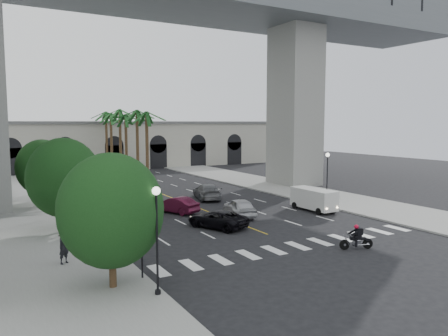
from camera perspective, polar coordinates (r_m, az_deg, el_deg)
ground at (r=31.55m, az=7.86°, el=-9.39°), size 140.00×140.00×0.00m
sidewalk_left at (r=40.09m, az=-24.00°, el=-6.42°), size 8.00×100.00×0.15m
sidewalk_right at (r=52.20m, az=10.90°, el=-3.22°), size 8.00×100.00×0.15m
median at (r=65.32m, az=-12.90°, el=-1.40°), size 2.00×24.00×0.20m
pier_building at (r=81.33m, az=-16.45°, el=2.89°), size 71.00×10.50×8.50m
bridge at (r=52.07m, az=-4.24°, el=17.25°), size 75.00×13.00×26.00m
palm_a at (r=55.30m, az=-10.09°, el=6.69°), size 3.20×3.20×10.30m
palm_b at (r=59.11m, az=-11.31°, el=6.89°), size 3.20×3.20×10.60m
palm_c at (r=62.82m, az=-12.73°, el=6.38°), size 3.20×3.20×10.10m
palm_d at (r=66.77m, az=-13.47°, el=6.96°), size 3.20×3.20×10.90m
palm_e at (r=70.54m, az=-14.57°, el=6.50°), size 3.20×3.20×10.40m
palm_f at (r=74.49m, az=-15.16°, el=6.66°), size 3.20×3.20×10.70m
street_tree_near at (r=22.22m, az=-14.53°, el=-5.40°), size 5.20×5.20×6.89m
street_tree_mid at (r=34.77m, az=-20.18°, el=-1.19°), size 5.44×5.44×7.21m
street_tree_far at (r=46.61m, az=-22.63°, el=0.07°), size 5.04×5.04×6.68m
lamp_post_left_near at (r=21.02m, az=-8.76°, el=-8.17°), size 0.40×0.40×5.35m
lamp_post_left_far at (r=41.03m, az=-19.33°, el=-1.51°), size 0.40×0.40×5.35m
lamp_post_right at (r=44.22m, az=13.33°, el=-0.81°), size 0.40×0.40×5.35m
traffic_signal_near at (r=23.50m, az=-10.71°, el=-8.47°), size 0.25×0.18×3.65m
traffic_signal_far at (r=27.22m, az=-13.48°, el=-6.54°), size 0.25×0.18×3.65m
motorcycle_rider at (r=30.39m, az=17.02°, el=-8.73°), size 2.21×0.94×1.66m
car_a at (r=38.94m, az=2.05°, el=-5.15°), size 2.94×5.09×1.63m
car_b at (r=40.63m, az=-6.27°, el=-4.81°), size 3.28×4.78×1.49m
car_c at (r=34.86m, az=-0.89°, el=-6.66°), size 4.16×5.56×1.40m
car_d at (r=47.62m, az=-2.23°, el=-3.08°), size 3.80×6.15×1.66m
car_e at (r=43.15m, az=-9.88°, el=-4.28°), size 2.57×4.40×1.41m
cargo_van at (r=42.11m, az=11.67°, el=-3.95°), size 1.97×4.87×2.07m
pedestrian_a at (r=27.35m, az=-20.18°, el=-9.69°), size 0.85×0.77×1.94m
pedestrian_b at (r=33.70m, az=-20.28°, el=-7.07°), size 0.94×0.86×1.57m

